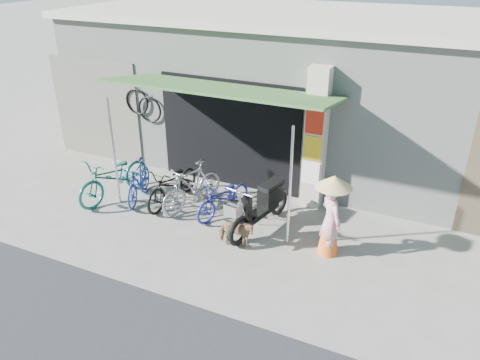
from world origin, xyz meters
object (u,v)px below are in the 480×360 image
at_px(bike_black, 173,184).
at_px(street_dog, 236,233).
at_px(bike_blue, 138,181).
at_px(nun, 331,215).
at_px(bike_silver, 192,186).
at_px(bike_navy, 224,198).
at_px(bike_teal, 114,177).
at_px(moped, 262,205).

xyz_separation_m(bike_black, street_dog, (1.97, -0.96, -0.15)).
bearing_deg(bike_blue, nun, -21.75).
bearing_deg(nun, bike_silver, 34.94).
xyz_separation_m(bike_silver, nun, (3.09, -0.44, 0.29)).
bearing_deg(bike_silver, bike_blue, -155.43).
relative_size(bike_navy, street_dog, 2.13).
bearing_deg(bike_blue, bike_teal, 179.12).
bearing_deg(bike_navy, street_dog, -35.64).
height_order(bike_teal, street_dog, bike_teal).
bearing_deg(bike_teal, bike_black, 24.91).
height_order(bike_navy, street_dog, bike_navy).
relative_size(bike_teal, bike_navy, 1.28).
height_order(bike_teal, moped, moped).
distance_m(bike_silver, bike_navy, 0.75).
relative_size(bike_navy, nun, 0.96).
relative_size(bike_teal, moped, 0.99).
bearing_deg(bike_silver, bike_black, -163.50).
distance_m(bike_blue, bike_silver, 1.27).
bearing_deg(moped, bike_navy, -177.83).
bearing_deg(bike_silver, bike_navy, 16.42).
bearing_deg(bike_navy, nun, 6.45).
distance_m(bike_teal, street_dog, 3.32).
bearing_deg(bike_black, bike_navy, 4.19).
relative_size(bike_black, nun, 1.09).
xyz_separation_m(bike_teal, bike_blue, (0.52, 0.16, -0.06)).
height_order(bike_blue, bike_navy, bike_blue).
bearing_deg(bike_blue, bike_navy, -13.28).
bearing_deg(bike_black, bike_teal, -160.97).
bearing_deg(nun, bike_blue, 39.58).
bearing_deg(moped, nun, 0.51).
distance_m(bike_teal, bike_blue, 0.55).
bearing_deg(bike_teal, nun, 8.99).
bearing_deg(nun, bike_teal, 41.86).
distance_m(bike_silver, moped, 1.66).
height_order(bike_blue, nun, nun).
bearing_deg(street_dog, nun, -80.13).
distance_m(bike_teal, bike_black, 1.34).
xyz_separation_m(bike_navy, nun, (2.34, -0.43, 0.39)).
bearing_deg(bike_silver, nun, 8.44).
xyz_separation_m(bike_blue, bike_black, (0.77, 0.18, 0.00)).
height_order(bike_black, street_dog, bike_black).
height_order(bike_black, nun, nun).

